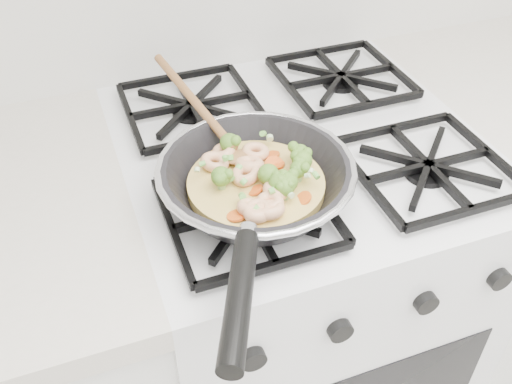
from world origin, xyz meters
name	(u,v)px	position (x,y,z in m)	size (l,w,h in m)	color
stove	(291,306)	(0.00, 1.70, 0.46)	(0.60, 0.60, 0.92)	white
skillet	(256,180)	(-0.13, 1.57, 0.96)	(0.29, 0.61, 0.09)	black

